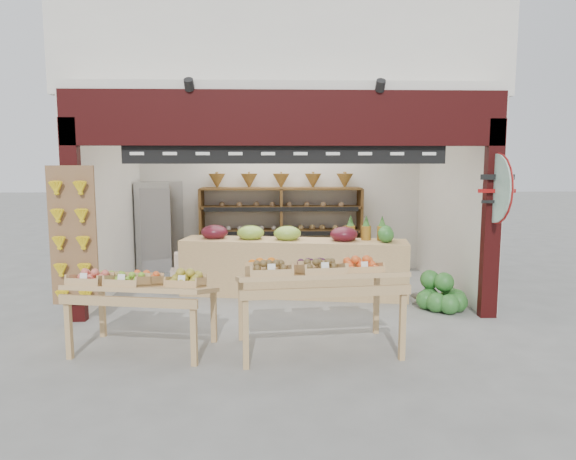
# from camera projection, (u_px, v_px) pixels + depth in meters

# --- Properties ---
(ground) EXTENTS (60.00, 60.00, 0.00)m
(ground) POSITION_uv_depth(u_px,v_px,m) (283.00, 298.00, 7.95)
(ground) COLOR slate
(ground) RESTS_ON ground
(shop_structure) EXTENTS (6.36, 5.12, 5.40)m
(shop_structure) POSITION_uv_depth(u_px,v_px,m) (281.00, 58.00, 9.04)
(shop_structure) COLOR silver
(shop_structure) RESTS_ON ground
(banana_board) EXTENTS (0.60, 0.15, 1.80)m
(banana_board) POSITION_uv_depth(u_px,v_px,m) (72.00, 239.00, 6.56)
(banana_board) COLOR brown
(banana_board) RESTS_ON ground
(gift_sign) EXTENTS (0.04, 0.93, 0.92)m
(gift_sign) POSITION_uv_depth(u_px,v_px,m) (496.00, 189.00, 6.67)
(gift_sign) COLOR silver
(gift_sign) RESTS_ON ground
(back_shelving) EXTENTS (3.06, 0.50, 1.89)m
(back_shelving) POSITION_uv_depth(u_px,v_px,m) (281.00, 212.00, 9.73)
(back_shelving) COLOR brown
(back_shelving) RESTS_ON ground
(refrigerator) EXTENTS (0.79, 0.79, 1.74)m
(refrigerator) POSITION_uv_depth(u_px,v_px,m) (160.00, 228.00, 9.61)
(refrigerator) COLOR #A8ABAF
(refrigerator) RESTS_ON ground
(cardboard_stack) EXTENTS (0.97, 0.71, 0.60)m
(cardboard_stack) POSITION_uv_depth(u_px,v_px,m) (198.00, 274.00, 8.62)
(cardboard_stack) COLOR beige
(cardboard_stack) RESTS_ON ground
(mid_counter) EXTENTS (3.60, 1.25, 1.10)m
(mid_counter) POSITION_uv_depth(u_px,v_px,m) (293.00, 265.00, 8.10)
(mid_counter) COLOR tan
(mid_counter) RESTS_ON ground
(display_table_left) EXTENTS (1.62, 1.08, 0.97)m
(display_table_left) POSITION_uv_depth(u_px,v_px,m) (135.00, 284.00, 5.69)
(display_table_left) COLOR tan
(display_table_left) RESTS_ON ground
(display_table_right) EXTENTS (1.87, 1.18, 1.11)m
(display_table_right) POSITION_uv_depth(u_px,v_px,m) (311.00, 273.00, 5.67)
(display_table_right) COLOR tan
(display_table_right) RESTS_ON ground
(watermelon_pile) EXTENTS (0.73, 0.70, 0.53)m
(watermelon_pile) POSITION_uv_depth(u_px,v_px,m) (442.00, 296.00, 7.32)
(watermelon_pile) COLOR #1B4F1A
(watermelon_pile) RESTS_ON ground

